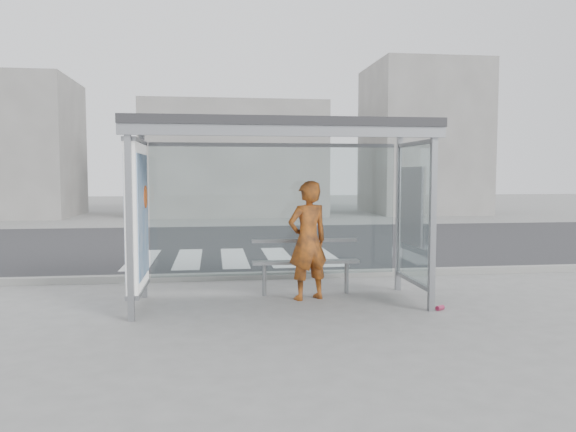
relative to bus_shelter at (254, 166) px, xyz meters
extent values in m
plane|color=slate|center=(0.37, -0.06, -1.98)|extent=(80.00, 80.00, 0.00)
cube|color=#2B2B2E|center=(0.37, 6.94, -1.98)|extent=(30.00, 10.00, 0.01)
cube|color=gray|center=(0.37, 1.89, -1.92)|extent=(30.00, 0.18, 0.12)
cube|color=silver|center=(-2.13, 4.44, -1.98)|extent=(0.55, 3.00, 0.00)
cube|color=silver|center=(-1.13, 4.44, -1.98)|extent=(0.55, 3.00, 0.00)
cube|color=silver|center=(-0.13, 4.44, -1.98)|extent=(0.55, 3.00, 0.00)
cube|color=silver|center=(0.87, 4.44, -1.98)|extent=(0.55, 3.00, 0.00)
cube|color=silver|center=(1.87, 4.44, -1.98)|extent=(0.55, 3.00, 0.00)
cube|color=gray|center=(-1.63, -0.76, -0.73)|extent=(0.08, 0.08, 2.50)
cube|color=gray|center=(2.37, -0.76, -0.73)|extent=(0.08, 0.08, 2.50)
cube|color=gray|center=(-1.63, 0.64, -0.73)|extent=(0.08, 0.08, 2.50)
cube|color=gray|center=(2.37, 0.64, -0.73)|extent=(0.08, 0.08, 2.50)
cube|color=#2D2D30|center=(0.37, -0.06, 0.58)|extent=(4.25, 1.65, 0.12)
cube|color=gray|center=(0.37, -0.82, 0.47)|extent=(4.25, 0.06, 0.18)
cube|color=white|center=(0.37, 0.64, -0.68)|extent=(3.80, 0.02, 2.00)
cube|color=white|center=(-1.63, -0.06, -0.68)|extent=(0.15, 1.25, 2.00)
cube|color=#306BAD|center=(-1.54, -0.06, -0.68)|extent=(0.01, 1.10, 1.70)
cylinder|color=#E45314|center=(-1.53, 0.19, -0.43)|extent=(0.02, 0.32, 0.32)
cube|color=white|center=(2.37, -0.06, -0.68)|extent=(0.03, 1.25, 2.00)
cube|color=beige|center=(2.34, -0.01, -0.58)|extent=(0.03, 0.86, 1.16)
cube|color=gray|center=(-9.63, 17.94, 1.02)|extent=(6.00, 5.00, 6.00)
cube|color=gray|center=(0.37, 17.94, 0.52)|extent=(8.00, 5.00, 5.00)
cube|color=gray|center=(9.37, 17.94, 1.52)|extent=(5.00, 5.00, 7.00)
imported|color=#D05913|center=(0.81, 0.17, -1.10)|extent=(0.75, 0.62, 1.77)
cube|color=slate|center=(0.84, 0.51, -1.47)|extent=(1.67, 0.20, 0.05)
cylinder|color=slate|center=(0.19, 0.51, -1.74)|extent=(0.06, 0.06, 0.49)
cylinder|color=slate|center=(1.49, 0.51, -1.74)|extent=(0.06, 0.06, 0.49)
cube|color=slate|center=(0.84, 0.60, -1.15)|extent=(1.67, 0.04, 0.06)
cylinder|color=#D23D6B|center=(2.51, -0.75, -1.95)|extent=(0.14, 0.13, 0.07)
camera|label=1|loc=(-0.58, -8.01, -0.10)|focal=35.00mm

